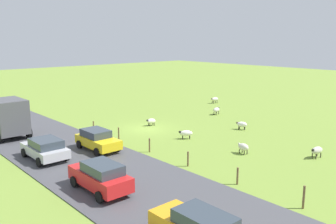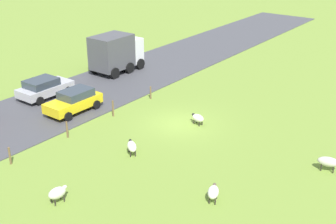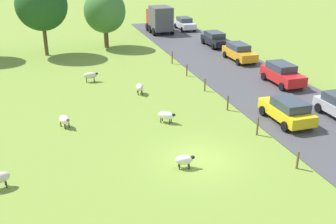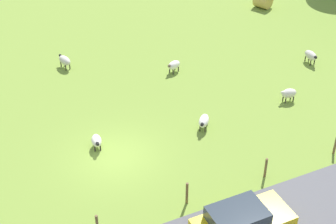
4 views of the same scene
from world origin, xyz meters
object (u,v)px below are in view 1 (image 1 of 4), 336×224
sheep_3 (216,110)px  car_6 (97,139)px  sheep_2 (215,99)px  car_2 (100,176)px  car_3 (45,148)px  sheep_0 (317,150)px  sheep_5 (151,121)px  sheep_1 (243,147)px  truck_0 (7,117)px  sheep_6 (186,133)px  sheep_4 (242,124)px

sheep_3 → car_6: 17.40m
sheep_2 → car_2: 30.36m
sheep_3 → car_3: size_ratio=0.31×
sheep_3 → sheep_2: bearing=-137.5°
sheep_0 → car_3: bearing=-40.6°
sheep_5 → sheep_0: bearing=99.9°
sheep_3 → sheep_0: bearing=67.3°
sheep_1 → car_6: bearing=-46.3°
sheep_1 → truck_0: size_ratio=0.23×
sheep_3 → sheep_5: (8.99, -0.80, -0.09)m
sheep_2 → car_6: bearing=18.8°
sheep_6 → car_2: 12.19m
sheep_5 → car_2: 15.93m
sheep_0 → car_2: car_2 is taller
car_6 → sheep_2: bearing=-161.2°
sheep_0 → sheep_4: 9.14m
sheep_3 → sheep_5: size_ratio=1.22×
sheep_2 → car_3: car_3 is taller
sheep_0 → sheep_5: size_ratio=1.18×
sheep_0 → car_3: car_3 is taller
sheep_3 → sheep_4: 7.12m
sheep_4 → truck_0: bearing=-34.5°
sheep_2 → sheep_5: (14.52, 4.26, -0.08)m
truck_0 → car_6: size_ratio=1.14×
sheep_1 → car_6: 11.20m
car_2 → truck_0: bearing=-89.9°
sheep_3 → truck_0: bearing=-15.6°
sheep_2 → sheep_6: (15.32, 10.03, -0.04)m
sheep_0 → car_3: 19.64m
sheep_5 → sheep_3: bearing=174.9°
sheep_3 → car_2: (21.08, 9.55, 0.37)m
sheep_0 → truck_0: 25.62m
car_2 → car_3: size_ratio=1.02×
sheep_5 → truck_0: size_ratio=0.23×
sheep_1 → car_3: (11.69, -8.64, 0.32)m
sheep_5 → sheep_6: size_ratio=0.90×
sheep_0 → sheep_6: sheep_0 is taller
sheep_0 → sheep_3: sheep_0 is taller
sheep_5 → sheep_2: bearing=-163.6°
car_6 → sheep_0: bearing=131.9°
sheep_0 → sheep_6: bearing=-70.3°
sheep_0 → car_3: size_ratio=0.30×
car_2 → car_6: bearing=-119.6°
sheep_2 → sheep_6: size_ratio=1.09×
sheep_3 → car_6: car_6 is taller
sheep_4 → sheep_5: (5.48, -6.99, -0.04)m
sheep_2 → car_3: (26.67, 7.20, 0.30)m
sheep_6 → car_2: (11.29, 4.58, 0.42)m
truck_0 → car_2: size_ratio=1.09×
sheep_0 → car_6: 16.42m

